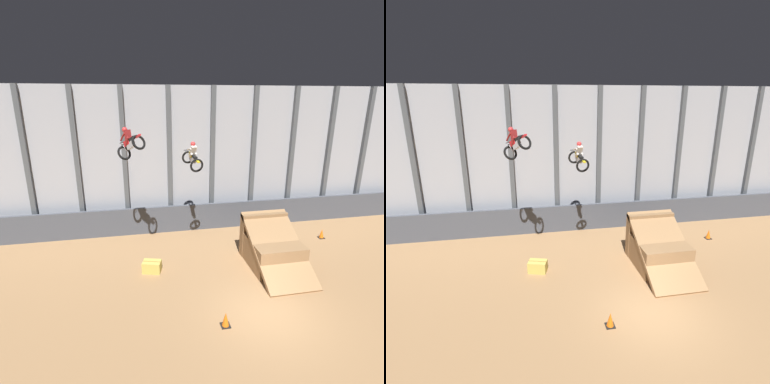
% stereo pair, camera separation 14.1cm
% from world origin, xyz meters
% --- Properties ---
extents(ground_plane, '(60.00, 60.00, 0.00)m').
position_xyz_m(ground_plane, '(0.00, 0.00, 0.00)').
color(ground_plane, '#9E754C').
extents(arena_back_wall, '(32.00, 0.40, 9.10)m').
position_xyz_m(arena_back_wall, '(0.00, 9.27, 4.55)').
color(arena_back_wall, '#A3A8B2').
rests_on(arena_back_wall, ground_plane).
extents(lower_barrier, '(31.36, 0.20, 1.75)m').
position_xyz_m(lower_barrier, '(0.00, 8.56, 0.87)').
color(lower_barrier, '#474C56').
rests_on(lower_barrier, ground_plane).
extents(dirt_ramp, '(2.53, 4.21, 2.55)m').
position_xyz_m(dirt_ramp, '(1.83, 3.70, 0.88)').
color(dirt_ramp, '#966F48').
rests_on(dirt_ramp, ground_plane).
extents(rider_bike_left_air, '(1.56, 1.79, 1.67)m').
position_xyz_m(rider_bike_left_air, '(-5.10, 5.26, 6.28)').
color(rider_bike_left_air, black).
extents(rider_bike_right_air, '(0.95, 1.85, 1.54)m').
position_xyz_m(rider_bike_right_air, '(-1.87, 6.13, 5.33)').
color(rider_bike_right_air, black).
extents(traffic_cone_near_ramp, '(0.36, 0.36, 0.58)m').
position_xyz_m(traffic_cone_near_ramp, '(6.25, 5.80, 0.28)').
color(traffic_cone_near_ramp, black).
rests_on(traffic_cone_near_ramp, ground_plane).
extents(traffic_cone_arena_edge, '(0.36, 0.36, 0.58)m').
position_xyz_m(traffic_cone_arena_edge, '(-1.85, -0.36, 0.28)').
color(traffic_cone_arena_edge, black).
rests_on(traffic_cone_arena_edge, ground_plane).
extents(hay_bale_trackside, '(1.03, 0.83, 0.57)m').
position_xyz_m(hay_bale_trackside, '(-4.36, 3.97, 0.28)').
color(hay_bale_trackside, '#CCB751').
rests_on(hay_bale_trackside, ground_plane).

